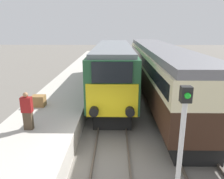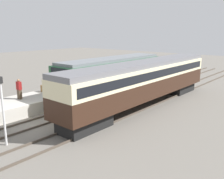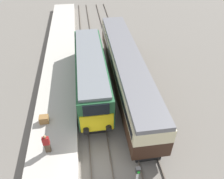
# 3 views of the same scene
# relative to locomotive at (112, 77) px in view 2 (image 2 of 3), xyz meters

# --- Properties ---
(ground_plane) EXTENTS (120.00, 120.00, 0.00)m
(ground_plane) POSITION_rel_locomotive_xyz_m (0.00, -8.44, -2.18)
(ground_plane) COLOR slate
(platform_left) EXTENTS (3.50, 50.00, 0.97)m
(platform_left) POSITION_rel_locomotive_xyz_m (-3.30, -0.44, -1.70)
(platform_left) COLOR #B7B2A8
(platform_left) RESTS_ON ground_plane
(rails_near_track) EXTENTS (1.51, 60.00, 0.14)m
(rails_near_track) POSITION_rel_locomotive_xyz_m (0.00, -3.44, -2.11)
(rails_near_track) COLOR #4C4238
(rails_near_track) RESTS_ON ground_plane
(rails_far_track) EXTENTS (1.50, 60.00, 0.14)m
(rails_far_track) POSITION_rel_locomotive_xyz_m (3.40, -3.44, -2.11)
(rails_far_track) COLOR #4C4238
(rails_far_track) RESTS_ON ground_plane
(locomotive) EXTENTS (2.70, 12.59, 3.97)m
(locomotive) POSITION_rel_locomotive_xyz_m (0.00, 0.00, 0.00)
(locomotive) COLOR black
(locomotive) RESTS_ON ground_plane
(passenger_carriage) EXTENTS (2.75, 18.26, 3.88)m
(passenger_carriage) POSITION_rel_locomotive_xyz_m (3.40, 0.14, 0.17)
(passenger_carriage) COLOR black
(passenger_carriage) RESTS_ON ground_plane
(person_on_platform) EXTENTS (0.44, 0.26, 1.65)m
(person_on_platform) POSITION_rel_locomotive_xyz_m (-3.54, -7.42, -0.39)
(person_on_platform) COLOR #473828
(person_on_platform) RESTS_ON platform_left
(signal_post) EXTENTS (0.24, 0.28, 3.96)m
(signal_post) POSITION_rel_locomotive_xyz_m (1.70, -11.34, 0.17)
(signal_post) COLOR silver
(signal_post) RESTS_ON ground_plane
(luggage_crate) EXTENTS (0.70, 0.56, 0.60)m
(luggage_crate) POSITION_rel_locomotive_xyz_m (-4.08, -4.58, -0.91)
(luggage_crate) COLOR olive
(luggage_crate) RESTS_ON platform_left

